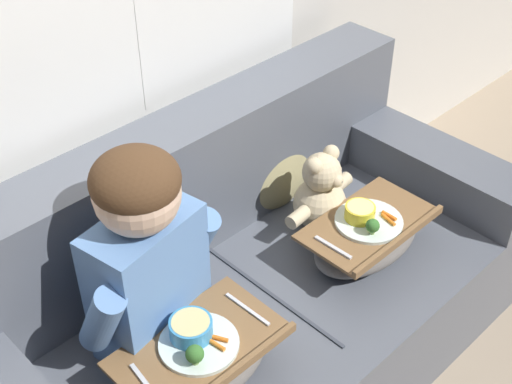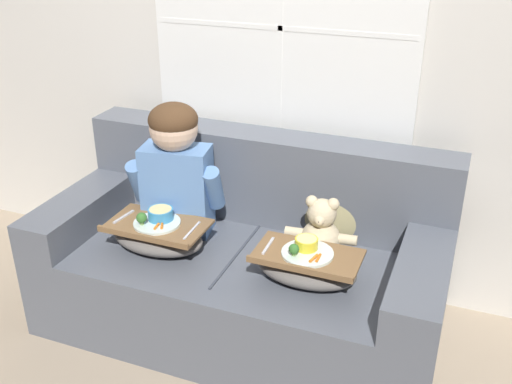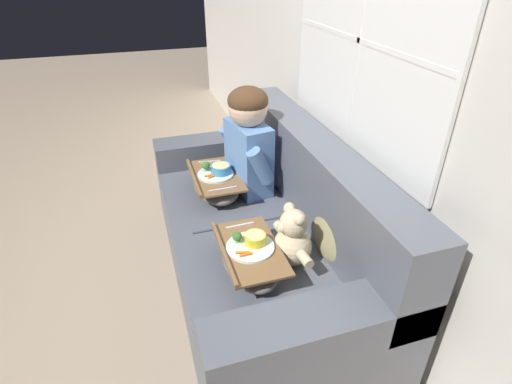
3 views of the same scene
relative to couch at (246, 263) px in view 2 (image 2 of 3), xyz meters
name	(u,v)px [view 2 (image 2 of 3)]	position (x,y,z in m)	size (l,w,h in m)	color
ground_plane	(242,323)	(0.00, -0.07, -0.32)	(14.00, 14.00, 0.00)	tan
wall_back_with_window	(283,44)	(0.00, 0.50, 0.98)	(8.00, 0.08, 2.60)	beige
couch	(246,263)	(0.00, 0.00, 0.00)	(1.91, 0.93, 0.90)	#565B66
throw_pillow_behind_child	(197,184)	(-0.37, 0.22, 0.27)	(0.34, 0.16, 0.35)	slate
throw_pillow_behind_teddy	(333,208)	(0.37, 0.22, 0.27)	(0.34, 0.17, 0.36)	tan
child_figure	(176,163)	(-0.37, 0.01, 0.48)	(0.49, 0.26, 0.66)	#5B84BC
teddy_bear	(321,233)	(0.37, 0.00, 0.25)	(0.34, 0.24, 0.31)	beige
lap_tray_child	(158,235)	(-0.37, -0.20, 0.19)	(0.47, 0.29, 0.21)	slate
lap_tray_teddy	(307,266)	(0.37, -0.20, 0.19)	(0.46, 0.27, 0.20)	slate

